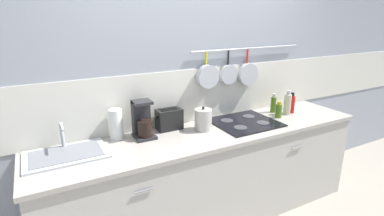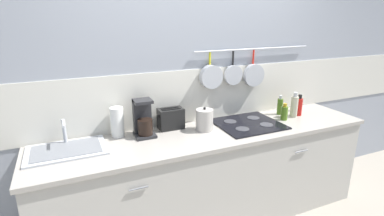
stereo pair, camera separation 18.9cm
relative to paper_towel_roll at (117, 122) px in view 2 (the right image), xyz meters
The scene contains 14 objects.
wall_back 0.82m from the paper_towel_roll, ahead, with size 7.20×0.15×2.60m.
cabinet_base 0.99m from the paper_towel_roll, 18.08° to the right, with size 2.97×0.62×0.85m.
countertop 0.82m from the paper_towel_roll, 18.08° to the right, with size 3.01×0.64×0.03m.
sink_basin 0.45m from the paper_towel_roll, 162.19° to the right, with size 0.58×0.38×0.21m.
paper_towel_roll is the anchor object (origin of this frame).
coffee_maker 0.22m from the paper_towel_roll, 18.00° to the right, with size 0.17×0.19×0.31m.
toaster 0.47m from the paper_towel_roll, ahead, with size 0.24×0.13×0.19m.
kettle 0.75m from the paper_towel_roll, 13.11° to the right, with size 0.15×0.15×0.21m.
cooktop 1.19m from the paper_towel_roll, 10.10° to the right, with size 0.58×0.53×0.01m.
bottle_sesame_oil 1.58m from the paper_towel_roll, ahead, with size 0.07×0.07×0.16m.
bottle_cooking_wine 1.63m from the paper_towel_roll, ahead, with size 0.06×0.06×0.20m.
bottle_olive_oil 1.72m from the paper_towel_roll, ahead, with size 0.07×0.07×0.25m.
bottle_dish_soap 1.80m from the paper_towel_roll, ahead, with size 0.06×0.06×0.22m.
bottle_vinegar 1.85m from the paper_towel_roll, ahead, with size 0.05×0.05×0.15m.
Camera 2 is at (-1.14, -2.15, 1.87)m, focal length 28.00 mm.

